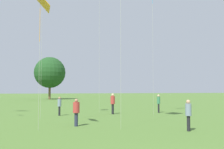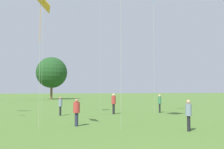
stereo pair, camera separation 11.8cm
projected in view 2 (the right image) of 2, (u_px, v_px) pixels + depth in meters
The scene contains 7 objects.
person_standing_0 at pixel (60, 104), 22.24m from camera, with size 0.40×0.40×1.59m.
person_standing_1 at pixel (114, 102), 23.57m from camera, with size 0.53×0.53×1.85m.
person_standing_2 at pixel (189, 112), 13.88m from camera, with size 0.40×0.40×1.66m.
person_standing_4 at pixel (77, 110), 15.78m from camera, with size 0.51×0.51×1.65m.
person_standing_5 at pixel (160, 102), 24.95m from camera, with size 0.38×0.38×1.73m.
kite_5 at pixel (40, 1), 14.58m from camera, with size 1.07×1.51×7.76m.
distant_tree_0 at pixel (52, 73), 59.72m from camera, with size 7.05×7.05×9.63m.
Camera 2 is at (-3.24, -5.70, 2.20)m, focal length 42.00 mm.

